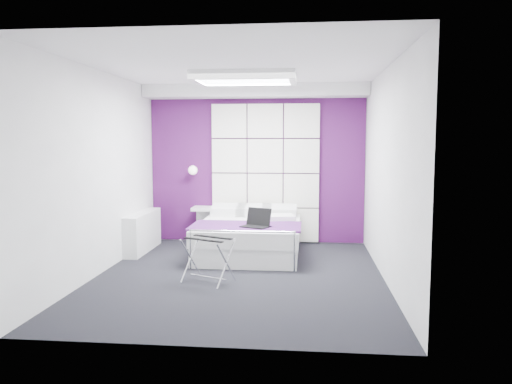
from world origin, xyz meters
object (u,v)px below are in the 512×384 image
luggage_rack (208,260)px  laptop (256,222)px  nightstand (207,208)px  radiator (143,232)px  bed (250,236)px  wall_lamp (193,170)px

luggage_rack → laptop: laptop is taller
laptop → luggage_rack: bearing=-93.1°
luggage_rack → nightstand: bearing=125.5°
radiator → luggage_rack: 2.08m
radiator → laptop: 1.97m
radiator → nightstand: nightstand is taller
bed → laptop: size_ratio=5.05×
wall_lamp → radiator: (-0.64, -0.76, -0.92)m
bed → laptop: 0.66m
luggage_rack → bed: bearing=101.1°
luggage_rack → laptop: (0.48, 0.94, 0.31)m
wall_lamp → bed: size_ratio=0.08×
bed → nightstand: bed is taller
radiator → bed: (1.68, -0.09, -0.02)m
nightstand → laptop: laptop is taller
wall_lamp → radiator: 1.35m
luggage_rack → laptop: 1.10m
radiator → bed: 1.69m
bed → nightstand: 1.19m
nightstand → laptop: bearing=-55.0°
nightstand → laptop: 1.67m
wall_lamp → luggage_rack: bearing=-73.2°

